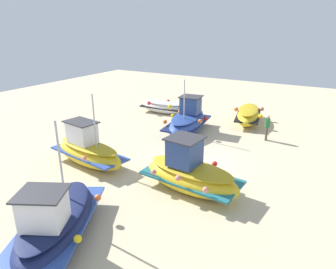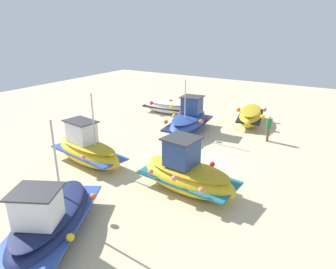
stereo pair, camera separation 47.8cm
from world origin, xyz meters
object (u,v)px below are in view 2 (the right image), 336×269
fishing_boat_4 (166,107)px  person_walking (269,127)px  fishing_boat_1 (87,149)px  fishing_boat_0 (251,116)px  fishing_boat_5 (50,219)px  fishing_boat_2 (189,121)px  fishing_boat_3 (187,174)px

fishing_boat_4 → person_walking: person_walking is taller
fishing_boat_1 → person_walking: 11.74m
fishing_boat_0 → fishing_boat_5: bearing=-18.2°
fishing_boat_1 → fishing_boat_2: (-7.67, 2.40, 0.01)m
fishing_boat_2 → fishing_boat_3: (7.42, 3.77, 0.02)m
fishing_boat_5 → fishing_boat_1: bearing=-173.5°
fishing_boat_0 → fishing_boat_2: size_ratio=0.91×
fishing_boat_3 → fishing_boat_5: 6.15m
fishing_boat_1 → fishing_boat_4: bearing=-73.1°
fishing_boat_3 → fishing_boat_4: bearing=-48.1°
fishing_boat_0 → fishing_boat_5: size_ratio=0.87×
fishing_boat_3 → fishing_boat_1: bearing=8.4°
fishing_boat_0 → fishing_boat_4: (0.86, -7.28, -0.10)m
fishing_boat_2 → fishing_boat_4: fishing_boat_2 is taller
fishing_boat_2 → fishing_boat_1: bearing=155.8°
fishing_boat_4 → fishing_boat_5: 17.24m
fishing_boat_1 → fishing_boat_5: 6.34m
fishing_boat_0 → fishing_boat_2: (4.35, -3.18, 0.19)m
fishing_boat_0 → fishing_boat_1: (12.01, -5.58, 0.18)m
fishing_boat_0 → fishing_boat_5: (17.30, -2.09, 0.08)m
fishing_boat_3 → person_walking: bearing=-94.4°
fishing_boat_5 → fishing_boat_0: bearing=146.1°
fishing_boat_2 → fishing_boat_3: size_ratio=1.06×
fishing_boat_5 → person_walking: size_ratio=3.27×
fishing_boat_1 → fishing_boat_2: size_ratio=0.95×
fishing_boat_2 → fishing_boat_4: bearing=42.8°
person_walking → fishing_boat_4: bearing=-20.7°
fishing_boat_1 → person_walking: size_ratio=2.96×
fishing_boat_0 → fishing_boat_3: 11.79m
fishing_boat_1 → person_walking: bearing=-123.1°
fishing_boat_1 → fishing_boat_5: (5.29, 3.49, -0.10)m
fishing_boat_2 → person_walking: bearing=-84.7°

